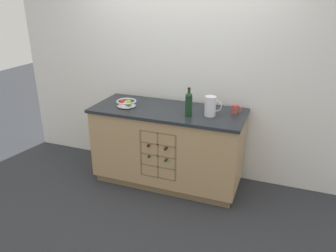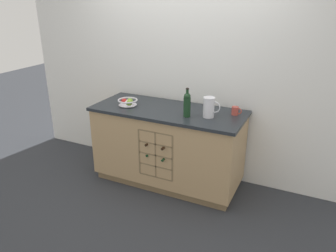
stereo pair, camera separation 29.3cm
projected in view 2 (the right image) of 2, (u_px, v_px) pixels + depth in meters
ground_plane at (168, 180)px, 4.06m from camera, size 14.00×14.00×0.00m
back_wall at (183, 72)px, 3.93m from camera, size 4.40×0.06×2.55m
kitchen_island at (168, 146)px, 3.88m from camera, size 1.74×0.74×0.93m
fruit_bowl at (128, 102)px, 3.82m from camera, size 0.23×0.23×0.08m
white_pitcher at (209, 107)px, 3.44m from camera, size 0.19×0.12×0.22m
ceramic_mug at (235, 111)px, 3.52m from camera, size 0.11×0.07×0.09m
standing_wine_bottle at (187, 104)px, 3.44m from camera, size 0.08×0.08×0.31m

